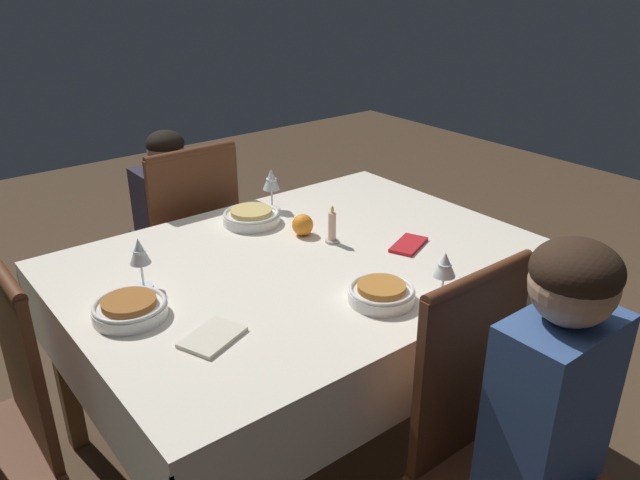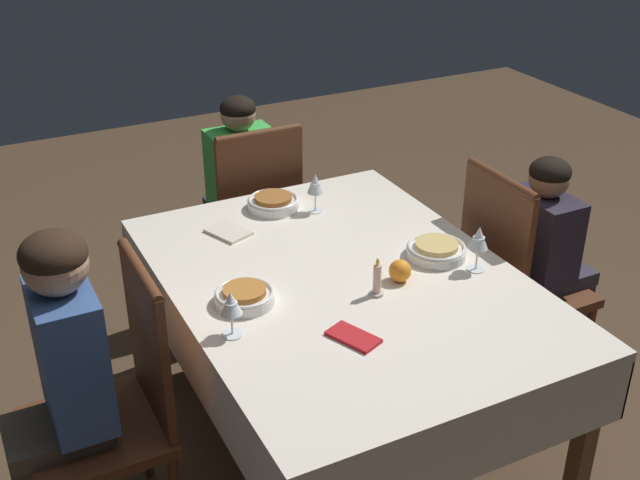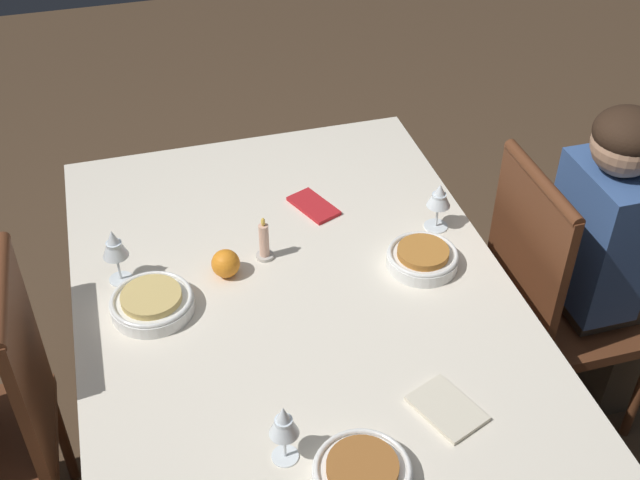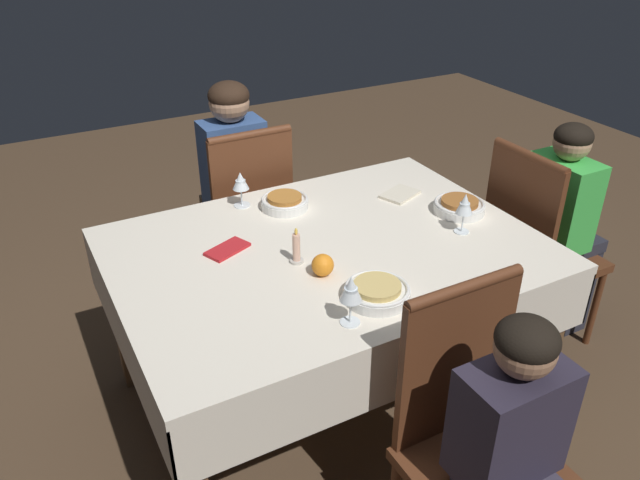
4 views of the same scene
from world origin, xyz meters
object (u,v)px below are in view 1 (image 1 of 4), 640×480
at_px(dining_table, 307,279).
at_px(person_adult_denim, 564,444).
at_px(napkin_red_folded, 212,337).
at_px(person_child_dark, 168,226).
at_px(napkin_spare_side, 408,245).
at_px(bowl_south, 251,216).
at_px(orange_fruit, 303,225).
at_px(candle_centerpiece, 332,229).
at_px(bowl_east, 130,308).
at_px(chair_north, 499,446).
at_px(chair_south, 187,244).
at_px(bowl_north, 381,293).
at_px(wine_glass_east, 139,253).
at_px(wine_glass_south, 271,181).
at_px(wine_glass_north, 445,266).

xyz_separation_m(dining_table, person_adult_denim, (-0.01, 0.99, -0.03)).
xyz_separation_m(person_adult_denim, napkin_red_folded, (0.50, -0.75, 0.11)).
height_order(person_child_dark, napkin_spare_side, person_child_dark).
height_order(dining_table, bowl_south, bowl_south).
relative_size(person_adult_denim, orange_fruit, 14.84).
distance_m(candle_centerpiece, orange_fruit, 0.13).
bearing_deg(candle_centerpiece, bowl_east, 2.79).
bearing_deg(orange_fruit, napkin_red_folded, 33.61).
bearing_deg(chair_north, chair_south, 91.93).
height_order(chair_north, chair_south, same).
bearing_deg(orange_fruit, dining_table, 56.67).
relative_size(dining_table, bowl_north, 7.90).
bearing_deg(dining_table, wine_glass_east, -16.25).
height_order(chair_north, wine_glass_south, chair_north).
relative_size(person_adult_denim, candle_centerpiece, 8.37).
xyz_separation_m(chair_south, napkin_red_folded, (0.44, 1.05, 0.24)).
bearing_deg(napkin_spare_side, napkin_red_folded, 6.02).
relative_size(bowl_south, wine_glass_east, 1.33).
distance_m(person_adult_denim, wine_glass_south, 1.46).
height_order(dining_table, bowl_east, bowl_east).
relative_size(wine_glass_north, orange_fruit, 1.95).
bearing_deg(wine_glass_east, bowl_north, 134.96).
height_order(dining_table, orange_fruit, orange_fruit).
height_order(dining_table, bowl_north, bowl_north).
bearing_deg(wine_glass_south, orange_fruit, 78.65).
xyz_separation_m(wine_glass_north, wine_glass_south, (-0.01, -0.91, 0.01)).
distance_m(dining_table, napkin_red_folded, 0.55).
bearing_deg(napkin_spare_side, dining_table, -23.47).
bearing_deg(chair_north, bowl_south, 89.36).
bearing_deg(napkin_red_folded, wine_glass_north, 160.00).
height_order(wine_glass_north, candle_centerpiece, wine_glass_north).
bearing_deg(person_child_dark, wine_glass_north, 97.72).
bearing_deg(bowl_north, chair_north, 90.86).
relative_size(wine_glass_north, bowl_east, 0.72).
bearing_deg(wine_glass_east, person_adult_denim, 114.72).
bearing_deg(chair_south, wine_glass_east, 55.04).
bearing_deg(napkin_spare_side, candle_centerpiece, -45.64).
distance_m(chair_north, bowl_south, 1.22).
xyz_separation_m(bowl_south, bowl_east, (0.64, 0.36, 0.00)).
distance_m(bowl_east, candle_centerpiece, 0.77).
bearing_deg(dining_table, candle_centerpiece, -162.83).
height_order(chair_south, wine_glass_north, chair_south).
relative_size(chair_north, wine_glass_south, 5.91).
height_order(wine_glass_south, candle_centerpiece, wine_glass_south).
bearing_deg(dining_table, bowl_south, -93.14).
bearing_deg(napkin_spare_side, bowl_south, -58.47).
bearing_deg(wine_glass_south, bowl_south, 26.39).
bearing_deg(wine_glass_south, napkin_spare_side, 106.56).
relative_size(wine_glass_east, candle_centerpiece, 1.18).
bearing_deg(wine_glass_south, bowl_north, 78.60).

